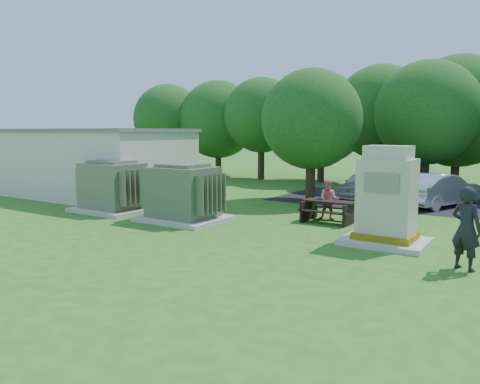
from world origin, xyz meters
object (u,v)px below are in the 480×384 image
Objects in this scene: picnic_table at (329,209)px; car_white at (364,185)px; transformer_left at (113,187)px; transformer_right at (183,194)px; car_silver_a at (439,190)px; generator_cabinet at (387,202)px; person_by_generator at (466,229)px; person_at_picnic at (329,200)px.

car_white reaches higher than picnic_table.
transformer_right is at bearing 0.00° from transformer_left.
transformer_left is 8.69m from picnic_table.
transformer_left reaches higher than car_silver_a.
car_white is at bearing 51.76° from transformer_left.
transformer_left and transformer_right have the same top height.
car_white is (-3.60, 8.83, -0.59)m from generator_cabinet.
car_white is 3.63m from car_silver_a.
person_by_generator is 9.89m from car_silver_a.
picnic_table is 6.19m from person_by_generator.
transformer_left is 2.01× the size of person_at_picnic.
car_silver_a reaches higher than picnic_table.
generator_cabinet reaches higher than person_at_picnic.
picnic_table is at bearing -81.61° from person_at_picnic.
generator_cabinet is 3.88m from person_at_picnic.
car_white is at bearing 81.14° from person_at_picnic.
picnic_table is (8.27, 2.61, -0.48)m from transformer_left.
transformer_left is at bearing -162.48° from picnic_table.
car_white is at bearing 68.76° from transformer_right.
car_white is (7.30, 9.26, -0.32)m from transformer_left.
generator_cabinet is 1.55× the size of picnic_table.
transformer_right is 2.01× the size of person_at_picnic.
transformer_right reaches higher than person_by_generator.
picnic_table is 0.53m from person_at_picnic.
person_by_generator is 6.59m from person_at_picnic.
picnic_table is 0.93× the size of person_by_generator.
person_at_picnic reaches higher than picnic_table.
person_by_generator is at bearing -50.40° from car_white.
transformer_right reaches higher than picnic_table.
person_at_picnic is (8.08, 3.04, -0.22)m from transformer_left.
generator_cabinet reaches higher than transformer_left.
car_silver_a is (10.85, 8.49, -0.25)m from transformer_left.
person_by_generator reaches higher than person_at_picnic.
generator_cabinet is 0.65× the size of car_silver_a.
picnic_table is 6.42m from car_silver_a.
car_silver_a is (-0.05, 8.06, -0.52)m from generator_cabinet.
car_silver_a is (2.58, 5.88, 0.23)m from picnic_table.
car_silver_a is at bearing -52.04° from person_by_generator.
car_silver_a is (7.15, 8.49, -0.25)m from transformer_right.
transformer_right is at bearing -150.26° from picnic_table.
generator_cabinet reaches higher than transformer_right.
transformer_left is 13.23m from person_by_generator.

